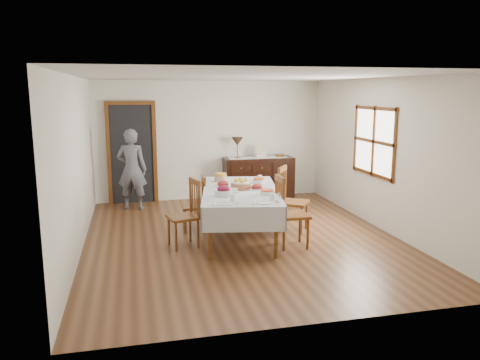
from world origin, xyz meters
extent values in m
plane|color=brown|center=(0.00, 0.00, 0.00)|extent=(6.00, 6.00, 0.00)
cube|color=silver|center=(0.00, 0.00, 2.60)|extent=(5.00, 6.00, 0.02)
cube|color=white|center=(0.00, 3.00, 1.30)|extent=(5.00, 0.02, 2.60)
cube|color=white|center=(0.00, -3.00, 1.30)|extent=(5.00, 0.02, 2.60)
cube|color=white|center=(-2.50, 0.00, 1.30)|extent=(0.02, 6.00, 2.60)
cube|color=white|center=(2.50, 0.00, 1.30)|extent=(0.02, 6.00, 2.60)
cube|color=white|center=(2.49, 0.30, 1.50)|extent=(0.02, 1.30, 1.10)
cube|color=#5F3212|center=(2.48, 0.30, 1.50)|extent=(0.03, 1.46, 1.26)
cube|color=black|center=(-1.70, 2.96, 1.05)|extent=(0.90, 0.06, 2.10)
cube|color=#5F3212|center=(-1.70, 2.94, 1.05)|extent=(1.04, 0.08, 2.18)
cube|color=#B9BABE|center=(-0.01, 0.01, 0.79)|extent=(1.57, 2.49, 0.04)
cylinder|color=#5F3212|center=(-0.66, -0.88, 0.37)|extent=(0.06, 0.06, 0.75)
cylinder|color=#5F3212|center=(0.26, -1.05, 0.37)|extent=(0.06, 0.06, 0.75)
cylinder|color=#5F3212|center=(-0.29, 1.08, 0.37)|extent=(0.06, 0.06, 0.75)
cylinder|color=#5F3212|center=(0.64, 0.91, 0.37)|extent=(0.06, 0.06, 0.75)
cube|color=#B9BABE|center=(-0.59, 0.13, 0.63)|extent=(0.46, 2.31, 0.36)
cube|color=#B9BABE|center=(0.57, -0.10, 0.63)|extent=(0.46, 2.31, 0.36)
cube|color=#B9BABE|center=(-0.23, -1.13, 0.63)|extent=(1.18, 0.24, 0.36)
cube|color=#B9BABE|center=(0.21, 1.16, 0.63)|extent=(1.18, 0.24, 0.36)
cube|color=#5F3212|center=(-0.98, -0.22, 0.47)|extent=(0.53, 0.53, 0.04)
cylinder|color=#5F3212|center=(-1.19, -0.09, 0.22)|extent=(0.04, 0.04, 0.45)
cylinder|color=#5F3212|center=(-1.11, -0.43, 0.22)|extent=(0.04, 0.04, 0.45)
cylinder|color=#5F3212|center=(-0.84, -0.01, 0.22)|extent=(0.04, 0.04, 0.45)
cylinder|color=#5F3212|center=(-0.76, -0.35, 0.22)|extent=(0.04, 0.04, 0.45)
cylinder|color=#5F3212|center=(-0.83, 0.01, 0.76)|extent=(0.04, 0.04, 0.58)
cylinder|color=#5F3212|center=(-0.74, -0.36, 0.76)|extent=(0.04, 0.04, 0.58)
cube|color=#5F3212|center=(-0.78, -0.18, 1.01)|extent=(0.13, 0.42, 0.08)
cylinder|color=#5F3212|center=(-0.80, -0.09, 0.74)|extent=(0.02, 0.02, 0.48)
cylinder|color=#5F3212|center=(-0.78, -0.18, 0.74)|extent=(0.02, 0.02, 0.48)
cylinder|color=#5F3212|center=(-0.76, -0.27, 0.74)|extent=(0.02, 0.02, 0.48)
cube|color=#5F3212|center=(-0.70, 0.59, 0.42)|extent=(0.41, 0.41, 0.04)
cylinder|color=#5F3212|center=(-0.86, 0.76, 0.20)|extent=(0.03, 0.03, 0.40)
cylinder|color=#5F3212|center=(-0.87, 0.44, 0.20)|extent=(0.03, 0.03, 0.40)
cylinder|color=#5F3212|center=(-0.54, 0.75, 0.20)|extent=(0.03, 0.03, 0.40)
cylinder|color=#5F3212|center=(-0.55, 0.43, 0.20)|extent=(0.03, 0.03, 0.40)
cylinder|color=#5F3212|center=(-0.52, 0.76, 0.69)|extent=(0.04, 0.04, 0.53)
cylinder|color=#5F3212|center=(-0.53, 0.42, 0.69)|extent=(0.04, 0.04, 0.53)
cube|color=#5F3212|center=(-0.52, 0.59, 0.91)|extent=(0.05, 0.38, 0.08)
cylinder|color=#5F3212|center=(-0.52, 0.67, 0.67)|extent=(0.02, 0.02, 0.43)
cylinder|color=#5F3212|center=(-0.52, 0.59, 0.67)|extent=(0.02, 0.02, 0.43)
cylinder|color=#5F3212|center=(-0.53, 0.50, 0.67)|extent=(0.02, 0.02, 0.43)
cube|color=#5F3212|center=(0.67, -0.59, 0.50)|extent=(0.48, 0.48, 0.04)
cylinder|color=#5F3212|center=(0.85, -0.79, 0.24)|extent=(0.04, 0.04, 0.48)
cylinder|color=#5F3212|center=(0.87, -0.41, 0.24)|extent=(0.04, 0.04, 0.48)
cylinder|color=#5F3212|center=(0.48, -0.77, 0.24)|extent=(0.04, 0.04, 0.48)
cylinder|color=#5F3212|center=(0.49, -0.40, 0.24)|extent=(0.04, 0.04, 0.48)
cylinder|color=#5F3212|center=(0.45, -0.78, 0.81)|extent=(0.04, 0.04, 0.62)
cylinder|color=#5F3212|center=(0.47, -0.39, 0.81)|extent=(0.04, 0.04, 0.62)
cube|color=#5F3212|center=(0.46, -0.59, 1.07)|extent=(0.06, 0.44, 0.09)
cylinder|color=#5F3212|center=(0.46, -0.68, 0.78)|extent=(0.02, 0.02, 0.51)
cylinder|color=#5F3212|center=(0.46, -0.59, 0.78)|extent=(0.02, 0.02, 0.51)
cylinder|color=#5F3212|center=(0.46, -0.49, 0.78)|extent=(0.02, 0.02, 0.51)
cube|color=#5F3212|center=(0.97, 0.20, 0.49)|extent=(0.64, 0.64, 0.04)
cylinder|color=#5F3212|center=(1.02, -0.06, 0.24)|extent=(0.04, 0.04, 0.47)
cylinder|color=#5F3212|center=(1.23, 0.25, 0.24)|extent=(0.04, 0.04, 0.47)
cylinder|color=#5F3212|center=(0.71, 0.15, 0.24)|extent=(0.04, 0.04, 0.47)
cylinder|color=#5F3212|center=(0.92, 0.46, 0.24)|extent=(0.04, 0.04, 0.47)
cylinder|color=#5F3212|center=(0.68, 0.15, 0.80)|extent=(0.04, 0.04, 0.62)
cylinder|color=#5F3212|center=(0.90, 0.48, 0.80)|extent=(0.04, 0.04, 0.62)
cube|color=#5F3212|center=(0.79, 0.31, 1.07)|extent=(0.28, 0.39, 0.09)
cylinder|color=#5F3212|center=(0.74, 0.23, 0.78)|extent=(0.02, 0.02, 0.51)
cylinder|color=#5F3212|center=(0.79, 0.31, 0.78)|extent=(0.02, 0.02, 0.51)
cylinder|color=#5F3212|center=(0.85, 0.39, 0.78)|extent=(0.02, 0.02, 0.51)
cube|color=black|center=(1.03, 2.72, 0.46)|extent=(1.55, 0.52, 0.93)
cube|color=black|center=(0.57, 2.45, 0.74)|extent=(0.43, 0.02, 0.19)
sphere|color=brown|center=(0.57, 2.43, 0.74)|extent=(0.03, 0.03, 0.03)
cube|color=black|center=(1.03, 2.45, 0.74)|extent=(0.43, 0.02, 0.19)
sphere|color=brown|center=(1.03, 2.43, 0.74)|extent=(0.03, 0.03, 0.03)
cube|color=black|center=(1.50, 2.45, 0.74)|extent=(0.43, 0.02, 0.19)
sphere|color=brown|center=(1.50, 2.43, 0.74)|extent=(0.03, 0.03, 0.03)
imported|color=#575862|center=(-1.72, 2.36, 0.88)|extent=(0.62, 0.47, 1.76)
cylinder|color=brown|center=(0.01, 0.07, 0.86)|extent=(0.32, 0.32, 0.10)
cylinder|color=silver|center=(0.01, 0.07, 0.92)|extent=(0.29, 0.29, 0.02)
sphere|color=gold|center=(0.09, 0.07, 0.95)|extent=(0.08, 0.08, 0.08)
sphere|color=gold|center=(0.01, 0.15, 0.95)|extent=(0.08, 0.08, 0.08)
sphere|color=gold|center=(-0.07, 0.07, 0.95)|extent=(0.08, 0.08, 0.08)
sphere|color=gold|center=(0.01, -0.01, 0.95)|extent=(0.08, 0.08, 0.08)
cylinder|color=black|center=(0.06, 0.39, 0.84)|extent=(0.26, 0.26, 0.06)
ellipsoid|color=pink|center=(0.13, 0.39, 0.89)|extent=(0.05, 0.05, 0.06)
ellipsoid|color=#7BD0EF|center=(0.08, 0.45, 0.89)|extent=(0.05, 0.05, 0.06)
ellipsoid|color=#A7EE76|center=(0.00, 0.43, 0.89)|extent=(0.05, 0.05, 0.06)
ellipsoid|color=#F0A04B|center=(0.00, 0.34, 0.89)|extent=(0.05, 0.05, 0.06)
ellipsoid|color=#E19BEA|center=(0.08, 0.32, 0.89)|extent=(0.05, 0.05, 0.06)
cylinder|color=silver|center=(-0.24, 0.36, 0.82)|extent=(0.33, 0.33, 0.02)
ellipsoid|color=maroon|center=(-0.24, 0.36, 0.85)|extent=(0.19, 0.16, 0.11)
cylinder|color=silver|center=(0.25, -0.03, 0.81)|extent=(0.29, 0.29, 0.01)
ellipsoid|color=maroon|center=(0.25, -0.03, 0.84)|extent=(0.19, 0.16, 0.11)
cylinder|color=silver|center=(-0.37, -0.38, 0.85)|extent=(0.27, 0.27, 0.09)
ellipsoid|color=maroon|center=(-0.37, -0.38, 0.92)|extent=(0.20, 0.17, 0.11)
cylinder|color=silver|center=(0.42, 0.47, 0.84)|extent=(0.22, 0.22, 0.06)
cylinder|color=orange|center=(0.42, 0.47, 0.89)|extent=(0.18, 0.18, 0.03)
cylinder|color=tan|center=(-0.19, 0.77, 0.86)|extent=(0.22, 0.22, 0.11)
cylinder|color=gold|center=(-0.19, 0.77, 0.94)|extent=(0.20, 0.20, 0.04)
cylinder|color=silver|center=(0.31, -0.42, 0.83)|extent=(0.23, 0.23, 0.05)
cylinder|color=#D5542B|center=(0.31, -0.42, 0.87)|extent=(0.20, 0.20, 0.02)
cube|color=silver|center=(-0.18, -0.19, 0.84)|extent=(0.15, 0.11, 0.07)
cylinder|color=silver|center=(-0.45, -0.89, 0.81)|extent=(0.25, 0.25, 0.01)
cube|color=silver|center=(-0.62, -0.89, 0.81)|extent=(0.10, 0.13, 0.01)
cube|color=silver|center=(-0.62, -0.89, 0.82)|extent=(0.04, 0.16, 0.01)
cube|color=silver|center=(-0.29, -0.89, 0.81)|extent=(0.05, 0.18, 0.01)
cube|color=silver|center=(-0.25, -0.89, 0.81)|extent=(0.04, 0.14, 0.01)
cylinder|color=white|center=(-0.30, -0.74, 0.86)|extent=(0.07, 0.07, 0.10)
cylinder|color=silver|center=(0.11, -0.96, 0.81)|extent=(0.25, 0.25, 0.01)
cube|color=silver|center=(-0.06, -0.96, 0.81)|extent=(0.10, 0.13, 0.01)
cube|color=silver|center=(-0.06, -0.96, 0.82)|extent=(0.04, 0.16, 0.01)
cube|color=silver|center=(0.27, -0.96, 0.81)|extent=(0.05, 0.18, 0.01)
cube|color=silver|center=(0.31, -0.96, 0.81)|extent=(0.04, 0.14, 0.01)
cylinder|color=white|center=(0.26, -0.81, 0.86)|extent=(0.07, 0.07, 0.10)
cylinder|color=white|center=(-0.11, 0.78, 0.86)|extent=(0.06, 0.06, 0.11)
cylinder|color=white|center=(0.50, 0.71, 0.85)|extent=(0.07, 0.07, 0.09)
cube|color=silver|center=(1.00, 2.71, 0.93)|extent=(1.30, 0.35, 0.01)
cylinder|color=brown|center=(0.55, 2.73, 0.94)|extent=(0.12, 0.12, 0.03)
cylinder|color=brown|center=(0.55, 2.73, 1.08)|extent=(0.02, 0.02, 0.25)
cone|color=#39291A|center=(0.55, 2.73, 1.30)|extent=(0.26, 0.26, 0.18)
cube|color=#C7BA8C|center=(1.08, 2.67, 1.07)|extent=(0.22, 0.08, 0.28)
cylinder|color=#5F3212|center=(1.53, 2.72, 0.96)|extent=(0.20, 0.20, 0.06)
camera|label=1|loc=(-1.70, -7.19, 2.38)|focal=35.00mm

